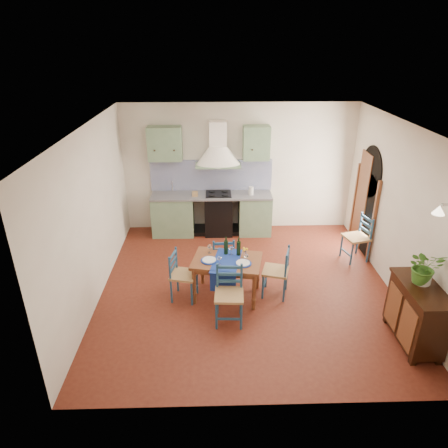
% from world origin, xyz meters
% --- Properties ---
extents(floor, '(5.00, 5.00, 0.00)m').
position_xyz_m(floor, '(0.00, 0.00, 0.00)').
color(floor, '#4B1910').
rests_on(floor, ground).
extents(back_wall, '(5.00, 0.96, 2.80)m').
position_xyz_m(back_wall, '(-0.47, 2.29, 1.05)').
color(back_wall, beige).
rests_on(back_wall, ground).
extents(right_wall, '(0.26, 5.00, 2.80)m').
position_xyz_m(right_wall, '(2.50, 0.28, 1.34)').
color(right_wall, beige).
rests_on(right_wall, ground).
extents(left_wall, '(0.04, 5.00, 2.80)m').
position_xyz_m(left_wall, '(-2.50, 0.00, 1.40)').
color(left_wall, beige).
rests_on(left_wall, ground).
extents(ceiling, '(5.00, 5.00, 0.01)m').
position_xyz_m(ceiling, '(0.00, 0.00, 2.80)').
color(ceiling, silver).
rests_on(ceiling, back_wall).
extents(dining_table, '(1.23, 0.96, 1.02)m').
position_xyz_m(dining_table, '(-0.35, -0.26, 0.62)').
color(dining_table, brown).
rests_on(dining_table, ground).
extents(chair_near, '(0.45, 0.45, 0.92)m').
position_xyz_m(chair_near, '(-0.34, -0.90, 0.48)').
color(chair_near, navy).
rests_on(chair_near, ground).
extents(chair_far, '(0.43, 0.43, 0.86)m').
position_xyz_m(chair_far, '(-0.40, 0.25, 0.45)').
color(chair_far, navy).
rests_on(chair_far, ground).
extents(chair_left, '(0.48, 0.48, 0.86)m').
position_xyz_m(chair_left, '(-1.09, -0.29, 0.45)').
color(chair_left, navy).
rests_on(chair_left, ground).
extents(chair_right, '(0.51, 0.51, 0.88)m').
position_xyz_m(chair_right, '(0.49, -0.24, 0.46)').
color(chair_right, navy).
rests_on(chair_right, ground).
extents(chair_spare, '(0.52, 0.52, 0.91)m').
position_xyz_m(chair_spare, '(2.23, 0.92, 0.47)').
color(chair_spare, navy).
rests_on(chair_spare, ground).
extents(sideboard, '(0.50, 1.05, 0.94)m').
position_xyz_m(sideboard, '(2.26, -1.46, 0.51)').
color(sideboard, black).
rests_on(sideboard, ground).
extents(potted_plant, '(0.47, 0.42, 0.49)m').
position_xyz_m(potted_plant, '(2.28, -1.34, 1.18)').
color(potted_plant, '#397022').
rests_on(potted_plant, sideboard).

